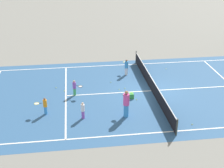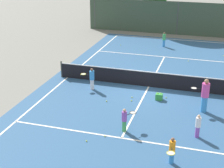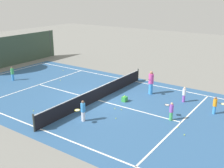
{
  "view_description": "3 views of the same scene",
  "coord_description": "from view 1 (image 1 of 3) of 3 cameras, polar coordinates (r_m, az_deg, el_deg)",
  "views": [
    {
      "loc": [
        20.62,
        -5.71,
        10.5
      ],
      "look_at": [
        0.66,
        -3.09,
        1.06
      ],
      "focal_mm": 50.42,
      "sensor_mm": 36.0,
      "label": 1
    },
    {
      "loc": [
        3.51,
        -19.5,
        8.2
      ],
      "look_at": [
        -1.43,
        -3.2,
        1.26
      ],
      "focal_mm": 54.88,
      "sensor_mm": 36.0,
      "label": 2
    },
    {
      "loc": [
        -14.78,
        -11.55,
        7.45
      ],
      "look_at": [
        0.55,
        -0.87,
        1.28
      ],
      "focal_mm": 43.81,
      "sensor_mm": 36.0,
      "label": 3
    }
  ],
  "objects": [
    {
      "name": "tennis_ball_3",
      "position": [
        23.83,
        -8.61,
        -1.24
      ],
      "size": [
        0.07,
        0.07,
        0.07
      ],
      "primitive_type": "sphere",
      "color": "#CCE533",
      "rests_on": "ground_plane"
    },
    {
      "name": "player_1",
      "position": [
        26.19,
        2.61,
        3.12
      ],
      "size": [
        0.86,
        0.35,
        1.35
      ],
      "color": "silver",
      "rests_on": "ground_plane"
    },
    {
      "name": "court_surface",
      "position": [
        23.83,
        7.18,
        -1.23
      ],
      "size": [
        13.0,
        25.0,
        0.01
      ],
      "color": "#2D5684",
      "rests_on": "ground_plane"
    },
    {
      "name": "player_3",
      "position": [
        19.92,
        2.59,
        -3.55
      ],
      "size": [
        0.96,
        0.39,
        1.85
      ],
      "color": "#388CD8",
      "rests_on": "ground_plane"
    },
    {
      "name": "player_5",
      "position": [
        19.97,
        -5.31,
        -4.76
      ],
      "size": [
        0.24,
        0.24,
        1.14
      ],
      "color": "purple",
      "rests_on": "ground_plane"
    },
    {
      "name": "tennis_ball_10",
      "position": [
        22.4,
        4.47,
        -2.83
      ],
      "size": [
        0.07,
        0.07,
        0.07
      ],
      "primitive_type": "sphere",
      "color": "#CCE533",
      "rests_on": "ground_plane"
    },
    {
      "name": "tennis_ball_4",
      "position": [
        23.97,
        2.36,
        -0.8
      ],
      "size": [
        0.07,
        0.07,
        0.07
      ],
      "primitive_type": "sphere",
      "color": "#CCE533",
      "rests_on": "ground_plane"
    },
    {
      "name": "tennis_ball_7",
      "position": [
        23.82,
        1.29,
        -0.95
      ],
      "size": [
        0.07,
        0.07,
        0.07
      ],
      "primitive_type": "sphere",
      "color": "#CCE533",
      "rests_on": "ground_plane"
    },
    {
      "name": "player_4",
      "position": [
        22.9,
        -6.77,
        -0.64
      ],
      "size": [
        0.66,
        0.78,
        1.18
      ],
      "color": "#3FA559",
      "rests_on": "ground_plane"
    },
    {
      "name": "ground_plane",
      "position": [
        23.83,
        7.18,
        -1.23
      ],
      "size": [
        80.0,
        80.0,
        0.0
      ],
      "primitive_type": "plane",
      "color": "slate"
    },
    {
      "name": "tennis_ball_5",
      "position": [
        20.12,
        14.32,
        -7.1
      ],
      "size": [
        0.07,
        0.07,
        0.07
      ],
      "primitive_type": "sphere",
      "color": "#CCE533",
      "rests_on": "ground_plane"
    },
    {
      "name": "player_2",
      "position": [
        20.8,
        -12.11,
        -3.86
      ],
      "size": [
        0.34,
        0.82,
        1.18
      ],
      "color": "#388CD8",
      "rests_on": "ground_plane"
    },
    {
      "name": "tennis_ball_8",
      "position": [
        24.45,
        -10.11,
        -0.64
      ],
      "size": [
        0.07,
        0.07,
        0.07
      ],
      "primitive_type": "sphere",
      "color": "#CCE533",
      "rests_on": "ground_plane"
    },
    {
      "name": "ball_crate",
      "position": [
        22.58,
        3.53,
        -2.11
      ],
      "size": [
        0.38,
        0.32,
        0.43
      ],
      "color": "green",
      "rests_on": "ground_plane"
    },
    {
      "name": "tennis_net",
      "position": [
        23.61,
        7.24,
        -0.12
      ],
      "size": [
        11.9,
        0.1,
        1.1
      ],
      "color": "#333833",
      "rests_on": "ground_plane"
    },
    {
      "name": "tennis_ball_1",
      "position": [
        24.96,
        -0.21,
        0.33
      ],
      "size": [
        0.07,
        0.07,
        0.07
      ],
      "primitive_type": "sphere",
      "color": "#CCE533",
      "rests_on": "ground_plane"
    },
    {
      "name": "tennis_ball_2",
      "position": [
        27.97,
        9.78,
        2.77
      ],
      "size": [
        0.07,
        0.07,
        0.07
      ],
      "primitive_type": "sphere",
      "color": "#CCE533",
      "rests_on": "ground_plane"
    }
  ]
}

